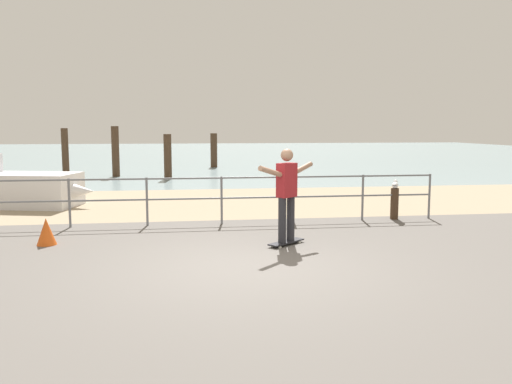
{
  "coord_description": "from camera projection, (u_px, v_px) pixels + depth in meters",
  "views": [
    {
      "loc": [
        -0.89,
        -7.69,
        2.11
      ],
      "look_at": [
        0.46,
        2.0,
        0.9
      ],
      "focal_mm": 36.92,
      "sensor_mm": 36.0,
      "label": 1
    }
  ],
  "objects": [
    {
      "name": "groyne_post_2",
      "position": [
        168.0,
        157.0,
        21.19
      ],
      "size": [
        0.31,
        0.31,
        1.83
      ],
      "primitive_type": "cylinder",
      "color": "#422D1E",
      "rests_on": "ground"
    },
    {
      "name": "skateboarder",
      "position": [
        287.0,
        189.0,
        9.27
      ],
      "size": [
        1.16,
        1.0,
        1.65
      ],
      "color": "#26262B",
      "rests_on": "skateboard"
    },
    {
      "name": "seagull",
      "position": [
        395.0,
        185.0,
        11.94
      ],
      "size": [
        0.27,
        0.46,
        0.18
      ],
      "color": "white",
      "rests_on": "bollard_short"
    },
    {
      "name": "groyne_post_1",
      "position": [
        115.0,
        152.0,
        22.19
      ],
      "size": [
        0.31,
        0.31,
        2.15
      ],
      "primitive_type": "cylinder",
      "color": "#422D1E",
      "rests_on": "ground"
    },
    {
      "name": "sailboat",
      "position": [
        0.0,
        187.0,
        13.95
      ],
      "size": [
        5.07,
        2.41,
        4.71
      ],
      "color": "silver",
      "rests_on": "ground"
    },
    {
      "name": "sea_surface",
      "position": [
        194.0,
        153.0,
        42.35
      ],
      "size": [
        72.0,
        50.0,
        0.04
      ],
      "primitive_type": "cube",
      "color": "#849EA3",
      "rests_on": "ground"
    },
    {
      "name": "skateboard",
      "position": [
        286.0,
        242.0,
        9.39
      ],
      "size": [
        0.74,
        0.67,
        0.08
      ],
      "color": "black",
      "rests_on": "ground"
    },
    {
      "name": "ground_plane",
      "position": [
        253.0,
        288.0,
        6.96
      ],
      "size": [
        24.0,
        10.0,
        0.04
      ],
      "primitive_type": "cube",
      "color": "#605B56",
      "rests_on": "ground"
    },
    {
      "name": "bollard_short",
      "position": [
        394.0,
        204.0,
        11.98
      ],
      "size": [
        0.18,
        0.18,
        0.73
      ],
      "primitive_type": "cylinder",
      "color": "#422D1E",
      "rests_on": "ground"
    },
    {
      "name": "groyne_post_3",
      "position": [
        214.0,
        150.0,
        27.49
      ],
      "size": [
        0.35,
        0.35,
        1.79
      ],
      "primitive_type": "cylinder",
      "color": "#422D1E",
      "rests_on": "ground"
    },
    {
      "name": "groyne_post_0",
      "position": [
        65.0,
        152.0,
        22.68
      ],
      "size": [
        0.29,
        0.29,
        2.06
      ],
      "primitive_type": "cylinder",
      "color": "#422D1E",
      "rests_on": "ground"
    },
    {
      "name": "beach_strip",
      "position": [
        216.0,
        202.0,
        14.82
      ],
      "size": [
        24.0,
        6.0,
        0.04
      ],
      "primitive_type": "cube",
      "color": "tan",
      "rests_on": "ground"
    },
    {
      "name": "traffic_cone",
      "position": [
        46.0,
        232.0,
        9.37
      ],
      "size": [
        0.36,
        0.36,
        0.5
      ],
      "primitive_type": "cone",
      "color": "#E55919",
      "rests_on": "ground"
    },
    {
      "name": "railing_fence",
      "position": [
        147.0,
        194.0,
        11.17
      ],
      "size": [
        12.78,
        0.05,
        1.05
      ],
      "color": "slate",
      "rests_on": "ground"
    }
  ]
}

